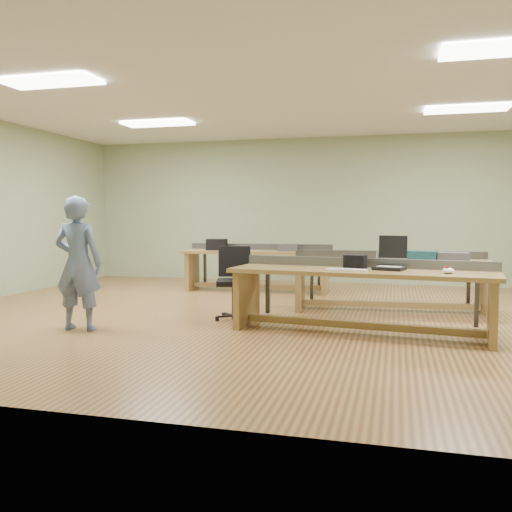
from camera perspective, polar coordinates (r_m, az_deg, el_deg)
name	(u,v)px	position (r m, az deg, el deg)	size (l,w,h in m)	color
floor	(281,316)	(7.52, 2.66, -6.32)	(10.00, 10.00, 0.00)	olive
ceiling	(282,95)	(7.57, 2.74, 16.61)	(10.00, 10.00, 0.00)	silver
wall_back	(321,210)	(11.34, 6.86, 4.80)	(10.00, 0.04, 3.00)	#90A37B
wall_front	(155,196)	(3.57, -10.64, 6.23)	(10.00, 0.04, 3.00)	#90A37B
fluor_panels	(282,97)	(7.56, 2.74, 16.39)	(6.20, 3.50, 0.03)	white
workbench_front	(361,286)	(6.47, 10.95, -3.08)	(3.12, 1.15, 0.86)	olive
workbench_mid	(390,273)	(8.05, 13.90, -1.76)	(2.83, 0.95, 0.86)	olive
workbench_back	(257,261)	(9.92, 0.16, -0.56)	(2.72, 0.81, 0.86)	olive
person	(78,263)	(6.84, -18.21, -0.74)	(0.59, 0.39, 1.61)	#6A7FAC
laptop_base	(389,268)	(6.46, 13.85, -1.28)	(0.33, 0.27, 0.04)	black
laptop_screen	(393,247)	(6.57, 14.22, 0.95)	(0.33, 0.02, 0.26)	black
keyboard	(347,270)	(6.20, 9.52, -1.48)	(0.46, 0.15, 0.03)	silver
trackball_mouse	(448,271)	(6.24, 19.59, -1.46)	(0.13, 0.15, 0.06)	white
camera_bag	(355,262)	(6.47, 10.41, -0.64)	(0.24, 0.16, 0.17)	black
task_chair	(234,293)	(7.24, -2.30, -3.88)	(0.64, 0.64, 0.97)	black
parts_bin_teal	(423,256)	(8.02, 17.16, 0.04)	(0.38, 0.29, 0.13)	#133B40
parts_bin_grey	(453,257)	(8.10, 20.01, -0.05)	(0.43, 0.27, 0.12)	#3D3D40
mug	(381,257)	(7.91, 13.05, -0.10)	(0.11, 0.11, 0.09)	#3D3D40
drinks_can	(378,255)	(8.04, 12.77, 0.12)	(0.07, 0.07, 0.13)	#BCBBC0
storage_box_back	(217,245)	(10.07, -4.14, 1.21)	(0.36, 0.26, 0.20)	black
tray_back	(287,247)	(9.80, 3.31, 0.91)	(0.32, 0.23, 0.13)	#3D3D40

